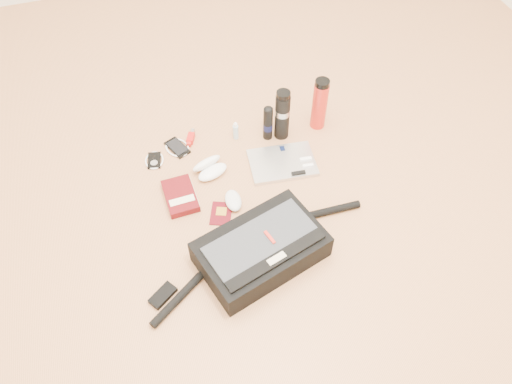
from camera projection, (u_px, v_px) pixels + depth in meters
The scene contains 14 objects.
ground at pixel (256, 209), 2.18m from camera, with size 4.00×4.00×0.00m, color #BE7E4F.
messenger_bag at pixel (261, 250), 1.98m from camera, with size 0.97×0.43×0.14m.
laptop at pixel (283, 163), 2.33m from camera, with size 0.32×0.24×0.03m.
book at pixel (181, 196), 2.20m from camera, with size 0.14×0.20×0.04m.
passport at pixel (221, 213), 2.16m from camera, with size 0.13×0.15×0.01m.
mouse at pixel (233, 200), 2.18m from camera, with size 0.08×0.12×0.04m.
sunglasses_case at pixel (210, 168), 2.28m from camera, with size 0.18×0.17×0.09m.
ipod at pixel (154, 160), 2.34m from camera, with size 0.10×0.11×0.01m.
phone at pixel (177, 148), 2.39m from camera, with size 0.14×0.15×0.01m.
inhaler at pixel (191, 138), 2.42m from camera, with size 0.06×0.11×0.03m.
spray_bottle at pixel (236, 131), 2.41m from camera, with size 0.03×0.03×0.10m.
aerosol_can at pixel (268, 123), 2.37m from camera, with size 0.05×0.05×0.19m.
thermos_black at pixel (282, 115), 2.35m from camera, with size 0.09×0.09×0.27m.
thermos_red at pixel (320, 104), 2.39m from camera, with size 0.09×0.09×0.28m.
Camera 1 is at (-0.39, -1.22, 1.76)m, focal length 35.00 mm.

